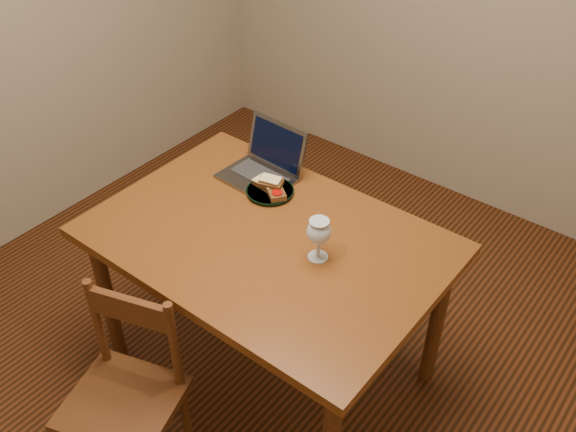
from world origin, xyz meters
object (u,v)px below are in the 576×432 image
Objects in this scene: chair at (124,390)px; plate at (270,192)px; table at (268,254)px; laptop at (266,162)px; milk_glass at (319,239)px.

chair is 2.39× the size of plate.
table is 4.23× the size of laptop.
plate is 1.14× the size of milk_glass.
milk_glass reaches higher than table.
laptop is at bearing 81.77° from chair.
laptop is at bearing 148.92° from milk_glass.
plate is at bearing 76.22° from chair.
milk_glass is at bearing 47.18° from chair.
plate is 0.63× the size of laptop.
milk_glass is (0.22, 0.02, 0.17)m from table.
chair is 1.51× the size of laptop.
table is at bearing 63.49° from chair.
plate is 0.44m from milk_glass.
laptop is (-0.17, 0.98, 0.36)m from chair.
table is 0.28m from milk_glass.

